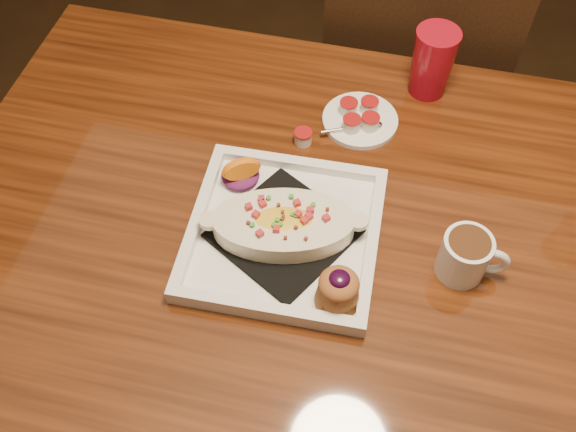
% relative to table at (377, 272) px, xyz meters
% --- Properties ---
extents(floor, '(7.00, 7.00, 0.00)m').
position_rel_table_xyz_m(floor, '(0.00, 0.00, -0.65)').
color(floor, black).
rests_on(floor, ground).
extents(table, '(1.50, 0.90, 0.75)m').
position_rel_table_xyz_m(table, '(0.00, 0.00, 0.00)').
color(table, maroon).
rests_on(table, floor).
extents(chair_far, '(0.42, 0.42, 0.93)m').
position_rel_table_xyz_m(chair_far, '(-0.00, 0.63, -0.15)').
color(chair_far, black).
rests_on(chair_far, floor).
extents(plate, '(0.31, 0.31, 0.08)m').
position_rel_table_xyz_m(plate, '(-0.15, -0.04, 0.12)').
color(plate, white).
rests_on(plate, table).
extents(coffee_mug, '(0.11, 0.08, 0.08)m').
position_rel_table_xyz_m(coffee_mug, '(0.12, -0.03, 0.14)').
color(coffee_mug, white).
rests_on(coffee_mug, table).
extents(saucer, '(0.14, 0.14, 0.09)m').
position_rel_table_xyz_m(saucer, '(-0.08, 0.25, 0.11)').
color(saucer, white).
rests_on(saucer, table).
extents(creamer_loose, '(0.03, 0.03, 0.03)m').
position_rel_table_xyz_m(creamer_loose, '(-0.17, 0.18, 0.11)').
color(creamer_loose, silver).
rests_on(creamer_loose, table).
extents(red_tumbler, '(0.08, 0.08, 0.13)m').
position_rel_table_xyz_m(red_tumbler, '(0.03, 0.36, 0.16)').
color(red_tumbler, '#AA0C1E').
rests_on(red_tumbler, table).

